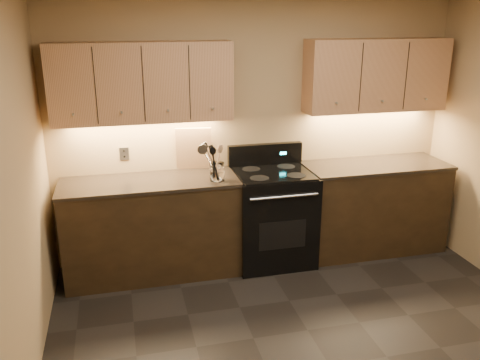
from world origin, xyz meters
name	(u,v)px	position (x,y,z in m)	size (l,w,h in m)	color
wall_back	(257,128)	(0.00, 2.00, 1.30)	(4.00, 0.04, 2.60)	tan
wall_left	(0,224)	(-2.00, 0.00, 1.30)	(0.04, 4.00, 2.60)	tan
counter_left	(152,227)	(-1.10, 1.70, 0.47)	(1.62, 0.62, 0.93)	black
counter_right	(372,206)	(1.18, 1.70, 0.47)	(1.46, 0.62, 0.93)	black
stove	(272,215)	(0.08, 1.68, 0.48)	(0.76, 0.68, 1.14)	black
upper_cab_left	(142,82)	(-1.10, 1.85, 1.80)	(1.60, 0.30, 0.70)	tan
upper_cab_right	(376,75)	(1.18, 1.85, 1.80)	(1.44, 0.30, 0.70)	tan
outlet_plate	(124,154)	(-1.30, 1.99, 1.12)	(0.09, 0.01, 0.12)	#B2B5BA
utensil_crock	(217,172)	(-0.49, 1.57, 1.01)	(0.17, 0.17, 0.17)	white
cutting_board	(194,149)	(-0.64, 1.95, 1.14)	(0.34, 0.02, 0.43)	tan
wooden_spoon	(215,162)	(-0.51, 1.57, 1.10)	(0.06, 0.06, 0.31)	tan
black_spoon	(215,161)	(-0.51, 1.58, 1.11)	(0.06, 0.06, 0.33)	black
black_turner	(218,162)	(-0.49, 1.55, 1.11)	(0.08, 0.08, 0.33)	black
steel_spatula	(219,158)	(-0.47, 1.57, 1.14)	(0.08, 0.08, 0.38)	silver
steel_skimmer	(220,160)	(-0.47, 1.56, 1.12)	(0.09, 0.09, 0.35)	silver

